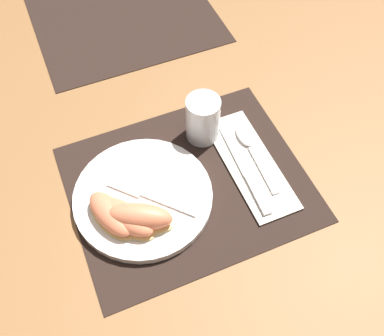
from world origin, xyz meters
The scene contains 12 objects.
ground_plane centered at (0.00, 0.00, 0.00)m, with size 3.00×3.00×0.00m, color olive.
placemat centered at (0.00, 0.00, 0.00)m, with size 0.44×0.36×0.00m.
placemat_far centered at (0.04, 0.51, 0.00)m, with size 0.44×0.36×0.00m.
plate centered at (-0.09, 0.00, 0.01)m, with size 0.26×0.26×0.02m.
juice_glass centered at (0.07, 0.10, 0.05)m, with size 0.07×0.07×0.10m.
napkin centered at (0.13, -0.01, 0.01)m, with size 0.09×0.25×0.00m.
knife centered at (0.11, -0.02, 0.01)m, with size 0.03×0.22×0.01m.
spoon centered at (0.15, 0.03, 0.01)m, with size 0.04×0.17×0.01m.
fork centered at (-0.08, 0.00, 0.02)m, with size 0.13×0.14×0.00m.
citrus_wedge_0 centered at (-0.16, -0.03, 0.04)m, with size 0.09×0.12×0.04m.
citrus_wedge_1 centered at (-0.14, -0.04, 0.04)m, with size 0.11×0.13×0.04m.
citrus_wedge_2 centered at (-0.11, -0.05, 0.04)m, with size 0.13×0.10×0.05m.
Camera 1 is at (-0.17, -0.42, 0.73)m, focal length 42.00 mm.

